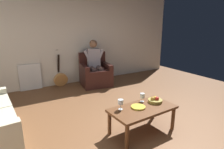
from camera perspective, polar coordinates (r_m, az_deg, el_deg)
The scene contains 11 objects.
ground_plane at distance 3.52m, azimuth 9.57°, elevation -14.27°, with size 7.46×7.46×0.00m, color brown.
wall_back at distance 5.69m, azimuth -9.96°, elevation 11.32°, with size 6.62×0.06×2.72m, color silver.
armchair at distance 5.43m, azimuth -5.12°, elevation 0.13°, with size 0.90×0.90×0.92m.
person_seated at distance 5.35m, azimuth -5.24°, elevation 3.98°, with size 0.62×0.62×1.29m.
coffee_table at distance 3.10m, azimuth 9.27°, elevation -10.94°, with size 1.10×0.60×0.42m.
guitar at distance 5.48m, azimuth -15.37°, elevation -1.17°, with size 0.38×0.34×1.03m.
radiator at distance 5.44m, azimuth -23.64°, elevation -0.73°, with size 0.56×0.06×0.70m, color white.
wine_glass_near at distance 2.93m, azimuth 2.63°, elevation -8.48°, with size 0.09×0.09×0.17m.
wine_glass_far at distance 3.26m, azimuth 9.18°, elevation -6.52°, with size 0.08×0.08×0.15m.
fruit_bowl at distance 3.30m, azimuth 12.98°, elevation -7.64°, with size 0.24×0.24×0.11m.
decorative_dish at distance 3.06m, azimuth 7.97°, elevation -9.76°, with size 0.23×0.23×0.02m, color gold.
Camera 1 is at (2.03, 2.31, 1.71)m, focal length 30.03 mm.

